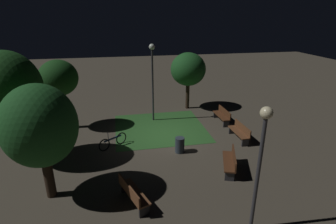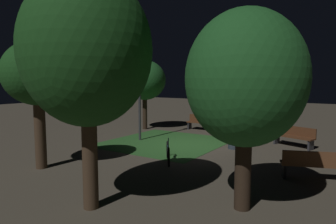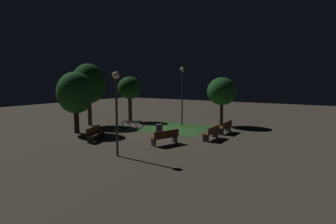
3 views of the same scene
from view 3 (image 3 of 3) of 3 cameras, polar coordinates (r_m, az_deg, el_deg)
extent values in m
plane|color=#4C4438|center=(20.84, 0.34, -3.90)|extent=(60.00, 60.00, 0.00)
cube|color=#2D6028|center=(21.84, 1.72, -3.40)|extent=(5.14, 5.39, 0.01)
cube|color=brown|center=(17.86, 8.96, -4.29)|extent=(1.81, 0.51, 0.06)
cube|color=brown|center=(17.74, 9.60, -3.62)|extent=(1.80, 0.09, 0.40)
cube|color=#2D2D33|center=(17.18, 7.93, -5.52)|extent=(0.09, 0.39, 0.42)
cube|color=#2D2D33|center=(18.64, 9.88, -4.60)|extent=(0.09, 0.39, 0.42)
cube|color=#512D19|center=(20.19, 11.81, -3.09)|extent=(1.81, 0.52, 0.06)
cube|color=#512D19|center=(20.09, 12.39, -2.49)|extent=(1.80, 0.10, 0.40)
cube|color=#2D2D33|center=(19.49, 11.02, -4.13)|extent=(0.09, 0.39, 0.42)
cube|color=#2D2D33|center=(20.98, 12.51, -3.41)|extent=(0.09, 0.39, 0.42)
cube|color=#512D19|center=(16.26, -0.73, -5.29)|extent=(1.86, 1.07, 0.06)
cube|color=#512D19|center=(16.05, -0.27, -4.61)|extent=(1.71, 0.67, 0.40)
cube|color=#2D2D33|center=(15.85, -3.05, -6.50)|extent=(0.21, 0.39, 0.42)
cube|color=#2D2D33|center=(16.80, 1.46, -5.75)|extent=(0.21, 0.39, 0.42)
cube|color=brown|center=(17.94, -14.80, -4.38)|extent=(1.85, 1.08, 0.06)
cube|color=brown|center=(17.99, -15.42, -3.63)|extent=(1.71, 0.69, 0.40)
cube|color=black|center=(18.69, -13.70, -4.66)|extent=(0.21, 0.39, 0.42)
cube|color=black|center=(17.29, -15.95, -5.64)|extent=(0.21, 0.39, 0.42)
cylinder|color=#2D2116|center=(23.42, 11.14, -0.10)|extent=(0.27, 0.27, 2.23)
ellipsoid|color=#1E5623|center=(23.28, 11.24, 4.28)|extent=(2.47, 2.47, 2.33)
cylinder|color=#423021|center=(25.86, -7.95, 0.91)|extent=(0.36, 0.36, 2.52)
ellipsoid|color=#194719|center=(25.74, -8.02, 5.05)|extent=(2.22, 2.22, 2.09)
cylinder|color=#2D2116|center=(20.83, -18.63, -1.17)|extent=(0.36, 0.36, 2.22)
ellipsoid|color=#1E5623|center=(20.67, -18.81, 3.86)|extent=(2.62, 2.62, 3.00)
cylinder|color=#423021|center=(24.05, -16.11, 0.58)|extent=(0.34, 0.34, 2.77)
ellipsoid|color=#194719|center=(23.93, -16.27, 5.74)|extent=(2.84, 2.84, 3.34)
cylinder|color=#333338|center=(22.83, 2.97, 2.80)|extent=(0.12, 0.12, 4.58)
sphere|color=white|center=(22.80, 3.00, 8.93)|extent=(0.36, 0.36, 0.36)
cylinder|color=#333338|center=(13.77, -10.69, -1.22)|extent=(0.12, 0.12, 3.91)
sphere|color=#F4E5B2|center=(13.65, -10.88, 7.58)|extent=(0.36, 0.36, 0.36)
cylinder|color=#2D3842|center=(18.88, -1.86, -3.78)|extent=(0.47, 0.47, 0.80)
torus|color=black|center=(21.73, -5.98, -2.62)|extent=(0.43, 0.57, 0.66)
torus|color=black|center=(21.81, -8.79, -2.63)|extent=(0.43, 0.57, 0.66)
cube|color=navy|center=(21.74, -7.39, -2.15)|extent=(0.65, 0.89, 0.08)
cylinder|color=navy|center=(21.72, -8.10, -1.58)|extent=(0.03, 0.03, 0.40)
camera|label=1|loc=(14.08, -42.66, 16.47)|focal=28.24mm
camera|label=2|loc=(24.93, -32.19, 3.52)|focal=32.31mm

